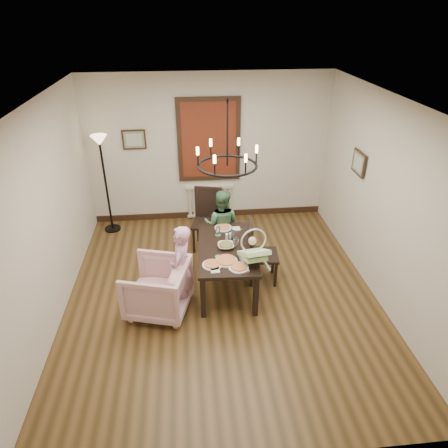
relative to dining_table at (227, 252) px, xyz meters
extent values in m
cube|color=brown|center=(-0.09, -0.21, -0.61)|extent=(4.50, 5.00, 0.01)
cube|color=white|center=(-0.09, -0.21, 2.19)|extent=(4.50, 5.00, 0.01)
cube|color=beige|center=(-0.09, 2.29, 0.79)|extent=(4.50, 0.01, 2.80)
cube|color=beige|center=(-2.34, -0.21, 0.79)|extent=(0.01, 5.00, 2.80)
cube|color=beige|center=(2.16, -0.21, 0.79)|extent=(0.01, 5.00, 2.80)
cube|color=black|center=(0.00, 0.00, 0.06)|extent=(0.92, 1.53, 0.05)
cube|color=black|center=(-0.40, -0.66, -0.29)|extent=(0.07, 0.07, 0.65)
cube|color=black|center=(-0.32, 0.70, -0.29)|extent=(0.07, 0.07, 0.65)
cube|color=black|center=(0.32, -0.70, -0.29)|extent=(0.07, 0.07, 0.65)
cube|color=black|center=(0.40, 0.66, -0.29)|extent=(0.07, 0.07, 0.65)
imported|color=beige|center=(-1.01, -0.46, -0.23)|extent=(1.02, 1.00, 0.76)
imported|color=#D395B9|center=(-0.67, -0.38, -0.09)|extent=(0.34, 0.44, 1.05)
imported|color=#487951|center=(0.00, 0.82, -0.11)|extent=(0.58, 0.50, 1.01)
imported|color=white|center=(-0.02, -0.02, 0.12)|extent=(0.29, 0.29, 0.07)
cylinder|color=tan|center=(-0.05, -0.38, 0.10)|extent=(0.31, 0.31, 0.04)
cylinder|color=silver|center=(0.13, -0.02, 0.16)|extent=(0.08, 0.08, 0.16)
cube|color=maroon|center=(-0.09, 2.25, 0.99)|extent=(1.00, 0.03, 1.40)
cube|color=black|center=(-1.44, 2.26, 1.04)|extent=(0.42, 0.03, 0.36)
cube|color=black|center=(2.12, 0.69, 1.04)|extent=(0.03, 0.42, 0.36)
torus|color=black|center=(0.00, 0.00, 1.34)|extent=(0.80, 0.80, 0.04)
camera|label=1|loc=(-0.54, -4.89, 3.19)|focal=32.00mm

